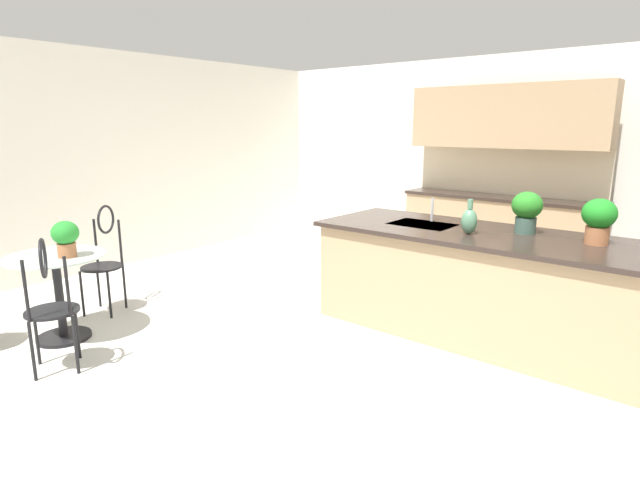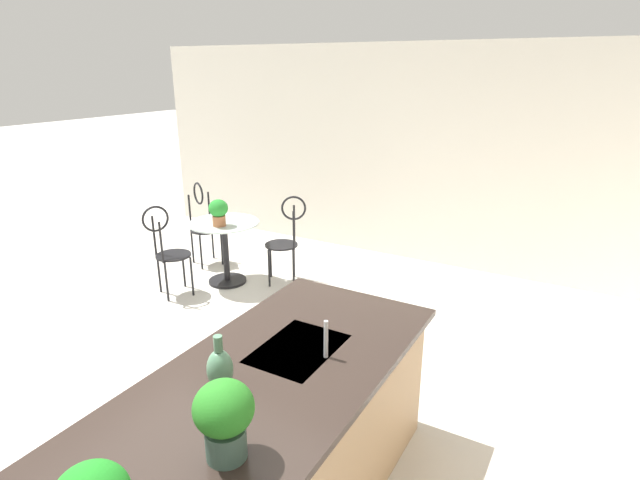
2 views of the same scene
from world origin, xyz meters
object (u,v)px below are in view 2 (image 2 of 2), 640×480
object	(u,v)px
potted_plant_on_table	(218,211)
potted_plant_counter_near	(224,416)
vase_on_counter	(220,368)
bistro_table	(225,246)
chair_by_island	(203,220)
chair_toward_desk	(167,247)
chair_near_window	(286,236)

from	to	relation	value
potted_plant_on_table	potted_plant_counter_near	world-z (taller)	potted_plant_counter_near
vase_on_counter	bistro_table	bearing A→B (deg)	-140.15
chair_by_island	potted_plant_counter_near	distance (m)	4.65
bistro_table	potted_plant_on_table	size ratio (longest dim) A/B	2.67
chair_toward_desk	potted_plant_on_table	size ratio (longest dim) A/B	3.47
chair_by_island	potted_plant_counter_near	size ratio (longest dim) A/B	3.01
vase_on_counter	potted_plant_on_table	bearing A→B (deg)	-139.33
potted_plant_on_table	vase_on_counter	bearing A→B (deg)	40.67
bistro_table	potted_plant_on_table	distance (m)	0.49
bistro_table	vase_on_counter	distance (m)	3.49
vase_on_counter	potted_plant_counter_near	bearing A→B (deg)	42.96
potted_plant_counter_near	bistro_table	bearing A→B (deg)	-139.77
potted_plant_on_table	bistro_table	bearing A→B (deg)	-159.98
vase_on_counter	chair_toward_desk	bearing A→B (deg)	-129.24
chair_near_window	chair_toward_desk	distance (m)	1.32
chair_by_island	potted_plant_on_table	distance (m)	0.92
chair_toward_desk	vase_on_counter	distance (m)	3.28
bistro_table	chair_by_island	bearing A→B (deg)	-119.02
chair_by_island	chair_near_window	bearing A→B (deg)	90.04
potted_plant_counter_near	potted_plant_on_table	bearing A→B (deg)	-139.04
chair_toward_desk	potted_plant_counter_near	bearing A→B (deg)	49.76
potted_plant_counter_near	chair_by_island	bearing A→B (deg)	-136.50
potted_plant_on_table	chair_toward_desk	bearing A→B (deg)	-38.08
bistro_table	chair_near_window	distance (m)	0.72
chair_near_window	chair_by_island	bearing A→B (deg)	-89.96
chair_near_window	chair_by_island	xyz separation A→B (m)	(0.00, -1.26, 0.00)
bistro_table	chair_near_window	world-z (taller)	chair_near_window
chair_near_window	potted_plant_on_table	bearing A→B (deg)	-48.47
chair_toward_desk	potted_plant_on_table	distance (m)	0.67
chair_near_window	chair_toward_desk	xyz separation A→B (m)	(0.95, -0.91, 0.00)
chair_by_island	potted_plant_on_table	size ratio (longest dim) A/B	3.47
bistro_table	chair_toward_desk	distance (m)	0.68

